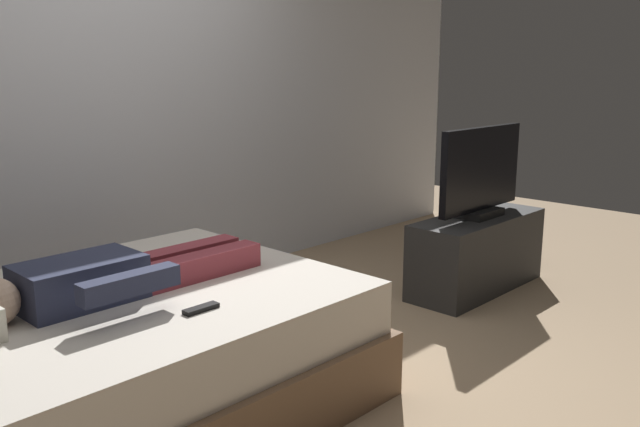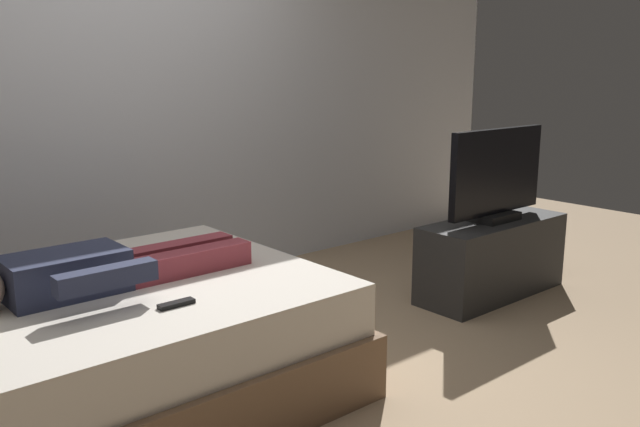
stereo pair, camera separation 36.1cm
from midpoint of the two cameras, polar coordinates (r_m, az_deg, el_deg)
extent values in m
plane|color=tan|center=(3.34, -1.66, -13.66)|extent=(10.00, 10.00, 0.00)
cube|color=silver|center=(4.53, -10.58, 11.37)|extent=(6.40, 0.10, 2.80)
cube|color=brown|center=(3.10, -15.21, -13.20)|extent=(2.04, 1.53, 0.30)
cube|color=silver|center=(3.00, -15.50, -8.54)|extent=(1.96, 1.45, 0.24)
cube|color=#2D334C|center=(2.90, -17.63, -4.98)|extent=(0.48, 0.28, 0.18)
cube|color=#993842|center=(3.08, -7.73, -4.16)|extent=(0.60, 0.11, 0.11)
cube|color=#993842|center=(3.22, -9.28, -3.52)|extent=(0.60, 0.11, 0.11)
cube|color=#2D334C|center=(2.67, -14.12, -5.39)|extent=(0.40, 0.08, 0.08)
cube|color=black|center=(2.69, -8.42, -7.71)|extent=(0.15, 0.04, 0.02)
cube|color=#2D2D2D|center=(4.55, 16.70, -3.66)|extent=(1.10, 0.40, 0.50)
cube|color=black|center=(4.48, 16.92, -0.27)|extent=(0.32, 0.20, 0.05)
cube|color=black|center=(4.43, 17.16, 3.45)|extent=(0.88, 0.05, 0.54)
camera|label=1|loc=(0.18, -87.14, 0.63)|focal=37.48mm
camera|label=2|loc=(0.18, 92.86, -0.63)|focal=37.48mm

